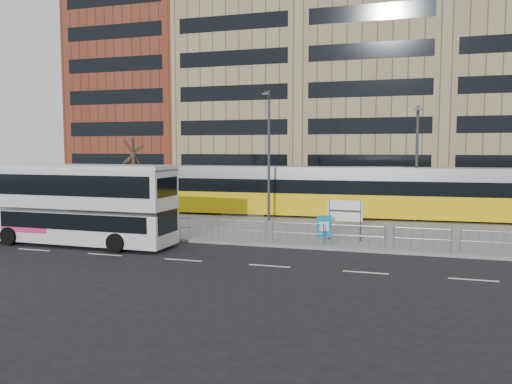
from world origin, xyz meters
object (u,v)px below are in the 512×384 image
(traffic_light_west, at_px, (152,199))
(double_decker_bus, at_px, (77,202))
(lamp_post_east, at_px, (417,158))
(bare_tree, at_px, (133,136))
(station_sign, at_px, (345,213))
(lamp_post_west, at_px, (269,150))
(ad_panel, at_px, (324,227))
(pedestrian, at_px, (111,210))
(tram, at_px, (381,193))

(traffic_light_west, bearing_deg, double_decker_bus, -105.73)
(lamp_post_east, xyz_separation_m, bare_tree, (-20.57, -0.60, 1.60))
(station_sign, height_order, lamp_post_west, lamp_post_west)
(ad_panel, bearing_deg, station_sign, 31.12)
(double_decker_bus, height_order, pedestrian, double_decker_bus)
(tram, bearing_deg, ad_panel, -105.55)
(traffic_light_west, relative_size, lamp_post_west, 0.36)
(station_sign, xyz_separation_m, pedestrian, (-15.00, 1.52, -0.57))
(tram, distance_m, lamp_post_east, 3.45)
(lamp_post_west, bearing_deg, pedestrian, -154.31)
(double_decker_bus, xyz_separation_m, station_sign, (13.24, 4.31, -0.63))
(pedestrian, relative_size, lamp_post_west, 0.21)
(lamp_post_east, relative_size, bare_tree, 0.99)
(station_sign, height_order, traffic_light_west, traffic_light_west)
(ad_panel, height_order, lamp_post_east, lamp_post_east)
(tram, relative_size, station_sign, 14.25)
(tram, xyz_separation_m, lamp_post_west, (-7.23, -3.22, 2.92))
(lamp_post_west, bearing_deg, double_decker_bus, -126.09)
(ad_panel, distance_m, lamp_post_east, 10.84)
(station_sign, relative_size, lamp_post_west, 0.24)
(lamp_post_west, bearing_deg, traffic_light_west, -126.46)
(pedestrian, bearing_deg, lamp_post_east, -68.80)
(double_decker_bus, xyz_separation_m, lamp_post_west, (7.49, 10.28, 2.60))
(pedestrian, height_order, lamp_post_west, lamp_post_west)
(station_sign, bearing_deg, bare_tree, 160.52)
(pedestrian, xyz_separation_m, lamp_post_west, (9.25, 4.45, 3.80))
(tram, relative_size, bare_tree, 3.90)
(ad_panel, bearing_deg, double_decker_bus, 177.77)
(station_sign, bearing_deg, traffic_light_west, -170.83)
(lamp_post_east, distance_m, bare_tree, 20.64)
(bare_tree, bearing_deg, tram, 5.10)
(tram, xyz_separation_m, lamp_post_east, (2.25, -1.04, 2.41))
(tram, bearing_deg, lamp_post_west, -158.27)
(station_sign, distance_m, lamp_post_east, 9.36)
(pedestrian, bearing_deg, bare_tree, 18.69)
(tram, relative_size, pedestrian, 16.82)
(bare_tree, bearing_deg, lamp_post_west, -8.12)
(double_decker_bus, height_order, tram, double_decker_bus)
(traffic_light_west, xyz_separation_m, lamp_post_west, (5.04, 6.82, 2.72))
(double_decker_bus, relative_size, station_sign, 4.94)
(lamp_post_west, xyz_separation_m, lamp_post_east, (9.48, 2.18, -0.52))
(station_sign, xyz_separation_m, traffic_light_west, (-10.79, -0.85, 0.51))
(station_sign, relative_size, pedestrian, 1.18)
(pedestrian, distance_m, lamp_post_east, 20.13)
(ad_panel, distance_m, pedestrian, 14.30)
(tram, height_order, pedestrian, tram)
(lamp_post_west, distance_m, lamp_post_east, 9.74)
(pedestrian, distance_m, traffic_light_west, 4.95)
(ad_panel, relative_size, lamp_post_west, 0.17)
(double_decker_bus, bearing_deg, station_sign, 19.01)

